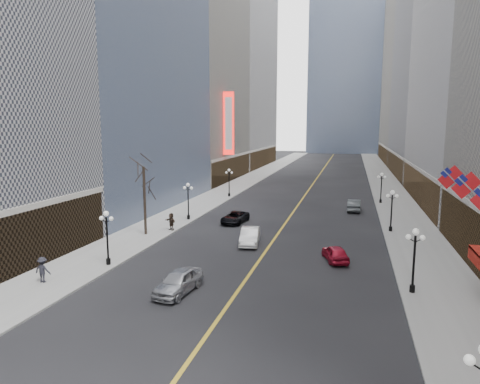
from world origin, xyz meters
The scene contains 24 objects.
sidewalk_east centered at (14.00, 70.00, 0.07)m, with size 6.00×230.00×0.15m, color gray.
sidewalk_west centered at (-14.00, 70.00, 0.07)m, with size 6.00×230.00×0.15m, color gray.
lane_line centered at (0.00, 80.00, 0.01)m, with size 0.25×200.00×0.02m, color gold.
bldg_east_c centered at (29.88, 106.00, 24.18)m, with size 26.60×40.60×48.80m.
bldg_east_d centered at (29.90, 149.00, 31.17)m, with size 26.60×46.60×62.80m.
bldg_west_c centered at (-29.88, 87.00, 25.19)m, with size 26.60×30.60×50.80m.
bldg_west_d centered at (-29.92, 121.00, 36.17)m, with size 26.60×38.60×72.80m.
streetlamp_east_1 centered at (11.80, 30.00, 2.90)m, with size 1.26×0.44×4.52m.
streetlamp_east_2 centered at (11.80, 48.00, 2.90)m, with size 1.26×0.44×4.52m.
streetlamp_east_3 centered at (11.80, 66.00, 2.90)m, with size 1.26×0.44×4.52m.
streetlamp_west_1 centered at (-11.80, 30.00, 2.90)m, with size 1.26×0.44×4.52m.
streetlamp_west_2 centered at (-11.80, 48.00, 2.90)m, with size 1.26×0.44×4.52m.
streetlamp_west_3 centered at (-11.80, 66.00, 2.90)m, with size 1.26×0.44×4.52m.
flag_4 centered at (15.31, 32.00, 7.29)m, with size 2.87×0.12×2.87m.
flag_5 centered at (15.31, 37.00, 7.29)m, with size 2.87×0.12×2.87m.
theatre_marquee centered at (-15.88, 80.00, 12.00)m, with size 2.00×0.55×12.00m.
tree_west_far centered at (-13.50, 40.00, 6.24)m, with size 3.60×3.60×7.92m.
car_nb_near centered at (-3.92, 26.13, 0.81)m, with size 1.92×4.76×1.62m, color #ACAEB4.
car_nb_mid centered at (-2.00, 39.52, 0.81)m, with size 1.71×4.90×1.62m, color silver.
car_nb_far centered at (-5.88, 48.09, 0.69)m, with size 2.29×4.97×1.38m, color black.
car_sb_mid centered at (6.35, 36.19, 0.69)m, with size 1.64×4.07×1.39m, color maroon.
car_sb_far centered at (7.95, 59.30, 0.80)m, with size 1.69×4.85×1.60m, color #43484A.
ped_west_walk centered at (-14.19, 25.15, 1.10)m, with size 1.23×0.51×1.90m, color black.
ped_west_far centered at (-11.60, 42.35, 1.11)m, with size 1.78×0.51×1.91m, color #2E2219.
Camera 1 is at (7.44, -0.23, 11.50)m, focal length 32.00 mm.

